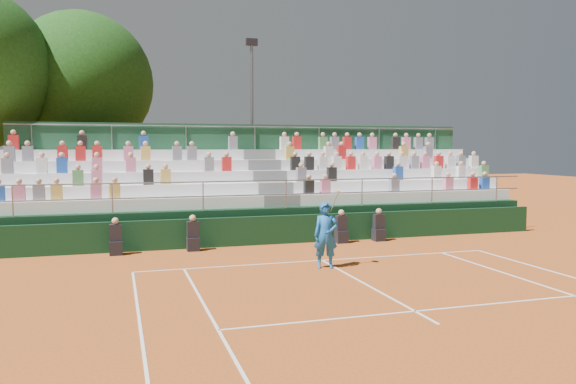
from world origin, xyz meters
name	(u,v)px	position (x,y,z in m)	size (l,w,h in m)	color
ground	(322,261)	(0.00, 0.00, 0.00)	(90.00, 90.00, 0.00)	#AC501C
courtside_wall	(290,229)	(0.00, 3.20, 0.50)	(20.00, 0.15, 1.00)	black
line_officials	(263,233)	(-1.11, 2.75, 0.48)	(9.54, 0.40, 1.19)	black
grandstand	(267,204)	(0.01, 6.44, 1.08)	(20.00, 5.20, 4.40)	black
tennis_player	(326,235)	(-0.27, -1.00, 0.93)	(0.92, 0.61, 2.22)	#165AA8
tree_east	(81,83)	(-7.37, 13.55, 6.48)	(6.80, 6.80, 9.90)	#351F13
floodlight_mast	(252,113)	(0.96, 13.03, 5.17)	(0.60, 0.25, 8.97)	gray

